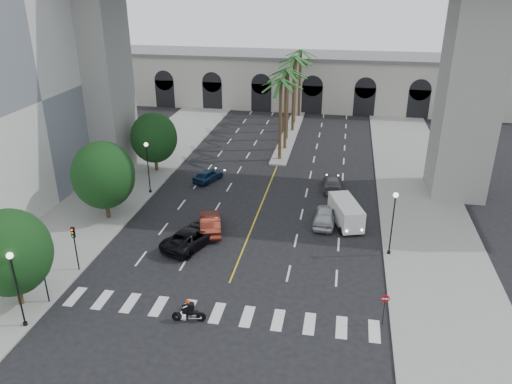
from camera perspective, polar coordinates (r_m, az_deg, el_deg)
name	(u,v)px	position (r m, az deg, el deg)	size (l,w,h in m)	color
ground	(223,299)	(34.59, -3.83, -12.15)	(140.00, 140.00, 0.00)	black
sidewalk_left	(113,194)	(51.72, -16.07, -0.23)	(8.00, 100.00, 0.15)	gray
sidewalk_right	(425,218)	(47.32, 18.75, -2.88)	(8.00, 100.00, 0.15)	gray
median	(290,135)	(68.53, 3.86, 6.55)	(2.00, 24.00, 0.20)	gray
pier_building	(303,80)	(83.96, 5.35, 12.62)	(71.00, 10.50, 8.50)	beige
palm_a	(281,83)	(56.69, 2.88, 12.33)	(3.20, 3.20, 10.30)	#47331E
palm_b	(286,74)	(60.52, 3.50, 13.31)	(3.20, 3.20, 10.60)	#47331E
palm_c	(288,72)	(64.55, 3.67, 13.54)	(3.20, 3.20, 10.10)	#47331E
palm_d	(294,61)	(68.31, 4.41, 14.70)	(3.20, 3.20, 10.90)	#47331E
palm_e	(296,60)	(72.34, 4.56, 14.83)	(3.20, 3.20, 10.40)	#47331E
palm_f	(301,54)	(76.21, 5.14, 15.47)	(3.20, 3.20, 10.70)	#47331E
street_tree_near	(10,253)	(35.41, -26.28, -6.23)	(5.20, 5.20, 6.89)	#382616
street_tree_mid	(103,175)	(45.21, -17.05, 1.85)	(5.44, 5.44, 7.21)	#382616
street_tree_far	(154,138)	(55.58, -11.58, 6.11)	(5.04, 5.04, 6.68)	#382616
lamp_post_left_near	(16,284)	(33.55, -25.74, -9.40)	(0.40, 0.40, 5.35)	black
lamp_post_left_far	(148,163)	(49.96, -12.26, 3.22)	(0.40, 0.40, 5.35)	black
lamp_post_right	(393,218)	(39.23, 15.38, -2.92)	(0.40, 0.40, 5.35)	black
traffic_signal_near	(43,271)	(35.55, -23.15, -8.34)	(0.25, 0.18, 3.65)	black
traffic_signal_far	(74,242)	(38.43, -20.03, -5.34)	(0.25, 0.18, 3.65)	black
motorcycle_rider	(190,312)	(32.54, -7.60, -13.40)	(2.17, 0.61, 1.57)	black
car_a	(325,216)	(44.13, 7.91, -2.69)	(1.87, 4.66, 1.59)	#AEB0B3
car_b	(210,223)	(42.63, -5.28, -3.54)	(1.68, 4.83, 1.59)	#561A11
car_c	(192,237)	(40.66, -7.37, -5.11)	(2.57, 5.58, 1.55)	black
car_d	(333,183)	(51.38, 8.75, 1.04)	(1.92, 4.73, 1.37)	#56575B
car_e	(208,175)	(53.02, -5.51, 1.91)	(1.56, 3.88, 1.32)	#0E2545
cargo_van	(346,212)	(44.12, 10.23, -2.28)	(3.31, 5.33, 2.13)	silver
pedestrian_a	(43,239)	(43.11, -23.15, -4.98)	(0.57, 0.37, 1.57)	black
pedestrian_b	(6,247)	(42.89, -26.68, -5.64)	(0.87, 0.68, 1.80)	black
do_not_enter_sign	(385,303)	(32.43, 14.49, -12.20)	(0.54, 0.08, 2.22)	black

